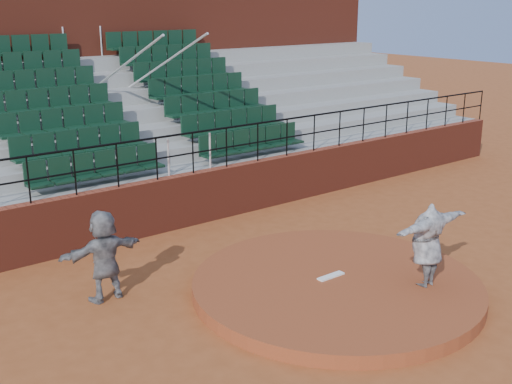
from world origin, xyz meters
TOP-DOWN VIEW (x-y plane):
  - ground at (0.00, 0.00)m, footprint 90.00×90.00m
  - pitchers_mound at (0.00, 0.00)m, footprint 5.50×5.50m
  - pitching_rubber at (0.00, 0.15)m, footprint 0.60×0.15m
  - boundary_wall at (0.00, 5.00)m, footprint 24.00×0.30m
  - wall_railing at (0.00, 5.00)m, footprint 24.04×0.05m
  - seating_deck at (0.00, 8.65)m, footprint 24.00×5.97m
  - press_box_facade at (0.00, 12.60)m, footprint 24.00×3.00m
  - pitcher at (1.13, -1.18)m, footprint 1.98×0.59m
  - fielder at (-3.60, 2.41)m, footprint 1.62×0.54m

SIDE VIEW (x-z plane):
  - ground at x=0.00m, z-range 0.00..0.00m
  - pitchers_mound at x=0.00m, z-range 0.00..0.25m
  - pitching_rubber at x=0.00m, z-range 0.25..0.28m
  - boundary_wall at x=0.00m, z-range 0.00..1.30m
  - fielder at x=-3.60m, z-range 0.00..1.73m
  - pitcher at x=1.13m, z-range 0.25..1.85m
  - seating_deck at x=0.00m, z-range -0.87..3.76m
  - wall_railing at x=0.00m, z-range 1.52..2.54m
  - press_box_facade at x=0.00m, z-range 0.00..7.10m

